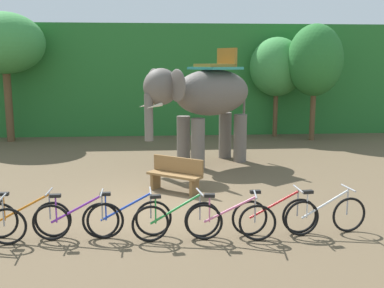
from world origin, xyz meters
name	(u,v)px	position (x,y,z in m)	size (l,w,h in m)	color
ground_plane	(158,207)	(0.00, 0.00, 0.00)	(80.00, 80.00, 0.00)	brown
foliage_hedge	(156,78)	(0.00, 13.54, 2.51)	(36.00, 6.00, 5.02)	#28702D
tree_far_right	(4,44)	(-6.19, 9.53, 4.07)	(3.28, 3.28, 5.36)	brown
tree_right	(277,67)	(5.36, 9.97, 3.11)	(2.39, 2.39, 4.41)	brown
tree_center_right	(315,61)	(6.69, 8.87, 3.39)	(2.32, 2.32, 4.91)	brown
elephant	(204,97)	(1.56, 4.47, 2.20)	(4.02, 3.28, 3.78)	#665E56
bike_orange	(26,218)	(-2.51, -1.71, 0.39)	(1.71, 0.52, 0.92)	black
bike_purple	(78,220)	(-1.50, -1.88, 0.39)	(1.71, 0.52, 0.92)	black
bike_blue	(127,218)	(-0.59, -1.83, 0.39)	(1.71, 0.52, 0.92)	black
bike_green	(176,220)	(0.35, -2.03, 0.39)	(1.70, 0.52, 0.92)	black
bike_pink	(230,221)	(1.36, -2.15, 0.39)	(1.70, 0.52, 0.92)	black
bike_red	(274,215)	(2.27, -1.91, 0.39)	(1.71, 0.52, 0.92)	black
bike_white	(325,215)	(3.27, -1.96, 0.39)	(1.70, 0.52, 0.92)	black
wooden_bench	(176,173)	(0.48, 1.28, 0.48)	(1.46, 1.20, 0.89)	brown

